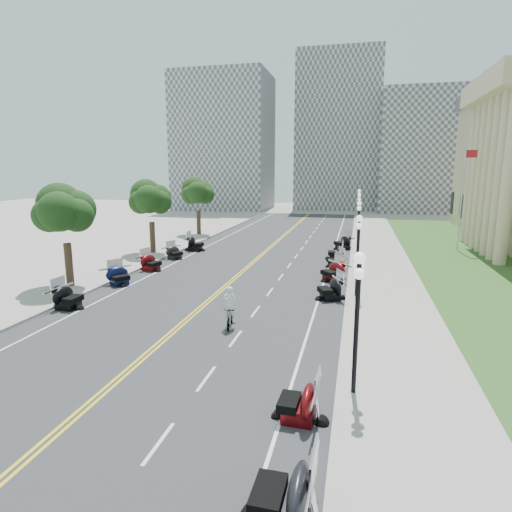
% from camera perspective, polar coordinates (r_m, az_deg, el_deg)
% --- Properties ---
extents(ground, '(160.00, 160.00, 0.00)m').
position_cam_1_polar(ground, '(24.83, -7.32, -6.81)').
color(ground, gray).
extents(road, '(16.00, 90.00, 0.01)m').
position_cam_1_polar(road, '(34.01, -1.41, -1.72)').
color(road, '#333335').
rests_on(road, ground).
extents(centerline_yellow_a, '(0.12, 90.00, 0.00)m').
position_cam_1_polar(centerline_yellow_a, '(34.04, -1.60, -1.70)').
color(centerline_yellow_a, yellow).
rests_on(centerline_yellow_a, road).
extents(centerline_yellow_b, '(0.12, 90.00, 0.00)m').
position_cam_1_polar(centerline_yellow_b, '(33.98, -1.21, -1.72)').
color(centerline_yellow_b, yellow).
rests_on(centerline_yellow_b, road).
extents(edge_line_north, '(0.12, 90.00, 0.00)m').
position_cam_1_polar(edge_line_north, '(33.01, 9.41, -2.27)').
color(edge_line_north, white).
rests_on(edge_line_north, road).
extents(edge_line_south, '(0.12, 90.00, 0.00)m').
position_cam_1_polar(edge_line_south, '(36.14, -11.27, -1.15)').
color(edge_line_south, white).
rests_on(edge_line_south, road).
extents(lane_dash_3, '(0.12, 2.00, 0.00)m').
position_cam_1_polar(lane_dash_3, '(13.69, -12.84, -23.14)').
color(lane_dash_3, white).
rests_on(lane_dash_3, road).
extents(lane_dash_4, '(0.12, 2.00, 0.00)m').
position_cam_1_polar(lane_dash_4, '(16.84, -6.64, -15.90)').
color(lane_dash_4, white).
rests_on(lane_dash_4, road).
extents(lane_dash_5, '(0.12, 2.00, 0.00)m').
position_cam_1_polar(lane_dash_5, '(20.30, -2.74, -10.92)').
color(lane_dash_5, white).
rests_on(lane_dash_5, road).
extents(lane_dash_6, '(0.12, 2.00, 0.00)m').
position_cam_1_polar(lane_dash_6, '(23.92, -0.07, -7.40)').
color(lane_dash_6, white).
rests_on(lane_dash_6, road).
extents(lane_dash_7, '(0.12, 2.00, 0.00)m').
position_cam_1_polar(lane_dash_7, '(27.65, 1.86, -4.80)').
color(lane_dash_7, white).
rests_on(lane_dash_7, road).
extents(lane_dash_8, '(0.12, 2.00, 0.00)m').
position_cam_1_polar(lane_dash_8, '(31.45, 3.32, -2.82)').
color(lane_dash_8, white).
rests_on(lane_dash_8, road).
extents(lane_dash_9, '(0.12, 2.00, 0.00)m').
position_cam_1_polar(lane_dash_9, '(35.29, 4.46, -1.26)').
color(lane_dash_9, white).
rests_on(lane_dash_9, road).
extents(lane_dash_10, '(0.12, 2.00, 0.00)m').
position_cam_1_polar(lane_dash_10, '(39.16, 5.37, -0.02)').
color(lane_dash_10, white).
rests_on(lane_dash_10, road).
extents(lane_dash_11, '(0.12, 2.00, 0.00)m').
position_cam_1_polar(lane_dash_11, '(43.05, 6.12, 1.01)').
color(lane_dash_11, white).
rests_on(lane_dash_11, road).
extents(lane_dash_12, '(0.12, 2.00, 0.00)m').
position_cam_1_polar(lane_dash_12, '(46.97, 6.74, 1.86)').
color(lane_dash_12, white).
rests_on(lane_dash_12, road).
extents(lane_dash_13, '(0.12, 2.00, 0.00)m').
position_cam_1_polar(lane_dash_13, '(50.89, 7.27, 2.58)').
color(lane_dash_13, white).
rests_on(lane_dash_13, road).
extents(lane_dash_14, '(0.12, 2.00, 0.00)m').
position_cam_1_polar(lane_dash_14, '(54.83, 7.72, 3.20)').
color(lane_dash_14, white).
rests_on(lane_dash_14, road).
extents(lane_dash_15, '(0.12, 2.00, 0.00)m').
position_cam_1_polar(lane_dash_15, '(58.78, 8.11, 3.73)').
color(lane_dash_15, white).
rests_on(lane_dash_15, road).
extents(lane_dash_16, '(0.12, 2.00, 0.00)m').
position_cam_1_polar(lane_dash_16, '(62.73, 8.46, 4.20)').
color(lane_dash_16, white).
rests_on(lane_dash_16, road).
extents(lane_dash_17, '(0.12, 2.00, 0.00)m').
position_cam_1_polar(lane_dash_17, '(66.69, 8.76, 4.61)').
color(lane_dash_17, white).
rests_on(lane_dash_17, road).
extents(lane_dash_18, '(0.12, 2.00, 0.00)m').
position_cam_1_polar(lane_dash_18, '(70.65, 9.03, 4.98)').
color(lane_dash_18, white).
rests_on(lane_dash_18, road).
extents(lane_dash_19, '(0.12, 2.00, 0.00)m').
position_cam_1_polar(lane_dash_19, '(74.62, 9.27, 5.30)').
color(lane_dash_19, white).
rests_on(lane_dash_19, road).
extents(sidewalk_north, '(5.00, 90.00, 0.15)m').
position_cam_1_polar(sidewalk_north, '(32.99, 16.54, -2.49)').
color(sidewalk_north, '#9E9991').
rests_on(sidewalk_north, ground).
extents(sidewalk_south, '(5.00, 90.00, 0.15)m').
position_cam_1_polar(sidewalk_south, '(37.99, -16.91, -0.72)').
color(sidewalk_south, '#9E9991').
rests_on(sidewalk_south, ground).
extents(lawn, '(9.00, 60.00, 0.10)m').
position_cam_1_polar(lawn, '(41.75, 25.60, -0.33)').
color(lawn, '#356023').
rests_on(lawn, ground).
extents(distant_block_a, '(18.00, 14.00, 26.00)m').
position_cam_1_polar(distant_block_a, '(88.26, -4.27, 14.78)').
color(distant_block_a, gray).
rests_on(distant_block_a, ground).
extents(distant_block_b, '(16.00, 12.00, 30.00)m').
position_cam_1_polar(distant_block_b, '(90.44, 10.89, 15.80)').
color(distant_block_b, gray).
rests_on(distant_block_b, ground).
extents(distant_block_c, '(20.00, 14.00, 22.00)m').
position_cam_1_polar(distant_block_c, '(88.14, 22.75, 12.65)').
color(distant_block_c, gray).
rests_on(distant_block_c, ground).
extents(street_lamp_1, '(0.50, 1.20, 4.90)m').
position_cam_1_polar(street_lamp_1, '(14.93, 13.25, -8.95)').
color(street_lamp_1, black).
rests_on(street_lamp_1, sidewalk_north).
extents(street_lamp_2, '(0.50, 1.20, 4.90)m').
position_cam_1_polar(street_lamp_2, '(26.53, 13.40, -0.04)').
color(street_lamp_2, black).
rests_on(street_lamp_2, sidewalk_north).
extents(street_lamp_3, '(0.50, 1.20, 4.90)m').
position_cam_1_polar(street_lamp_3, '(38.37, 13.46, 3.41)').
color(street_lamp_3, black).
rests_on(street_lamp_3, sidewalk_north).
extents(street_lamp_4, '(0.50, 1.20, 4.90)m').
position_cam_1_polar(street_lamp_4, '(50.29, 13.49, 5.23)').
color(street_lamp_4, black).
rests_on(street_lamp_4, sidewalk_north).
extents(street_lamp_5, '(0.50, 1.20, 4.90)m').
position_cam_1_polar(street_lamp_5, '(62.24, 13.51, 6.35)').
color(street_lamp_5, black).
rests_on(street_lamp_5, sidewalk_north).
extents(flagpole, '(1.10, 0.20, 10.00)m').
position_cam_1_polar(flagpole, '(45.14, 25.72, 6.82)').
color(flagpole, silver).
rests_on(flagpole, ground).
extents(tree_2, '(4.80, 4.80, 9.20)m').
position_cam_1_polar(tree_2, '(30.44, -24.15, 4.80)').
color(tree_2, '#235619').
rests_on(tree_2, sidewalk_south).
extents(tree_3, '(4.80, 4.80, 9.20)m').
position_cam_1_polar(tree_3, '(40.59, -13.84, 6.86)').
color(tree_3, '#235619').
rests_on(tree_3, sidewalk_south).
extents(tree_4, '(4.80, 4.80, 9.20)m').
position_cam_1_polar(tree_4, '(51.54, -7.74, 7.98)').
color(tree_4, '#235619').
rests_on(tree_4, sidewalk_south).
extents(motorcycle_n_2, '(2.25, 2.25, 1.55)m').
position_cam_1_polar(motorcycle_n_2, '(10.75, 3.75, -28.82)').
color(motorcycle_n_2, black).
rests_on(motorcycle_n_2, road).
extents(motorcycle_n_3, '(2.03, 2.03, 1.36)m').
position_cam_1_polar(motorcycle_n_3, '(14.12, 5.74, -18.53)').
color(motorcycle_n_3, '#590A0C').
rests_on(motorcycle_n_3, road).
extents(motorcycle_n_6, '(2.74, 2.74, 1.46)m').
position_cam_1_polar(motorcycle_n_6, '(26.27, 9.89, -4.21)').
color(motorcycle_n_6, black).
rests_on(motorcycle_n_6, road).
extents(motorcycle_n_7, '(3.03, 3.03, 1.50)m').
position_cam_1_polar(motorcycle_n_7, '(30.71, 10.24, -1.91)').
color(motorcycle_n_7, '#590A0C').
rests_on(motorcycle_n_7, road).
extents(motorcycle_n_8, '(2.51, 2.51, 1.30)m').
position_cam_1_polar(motorcycle_n_8, '(35.14, 10.55, -0.41)').
color(motorcycle_n_8, black).
rests_on(motorcycle_n_8, road).
extents(motorcycle_n_9, '(2.15, 2.15, 1.42)m').
position_cam_1_polar(motorcycle_n_9, '(38.15, 10.56, 0.60)').
color(motorcycle_n_9, black).
rests_on(motorcycle_n_9, road).
extents(motorcycle_n_10, '(2.97, 2.97, 1.51)m').
position_cam_1_polar(motorcycle_n_10, '(43.15, 11.47, 1.87)').
color(motorcycle_n_10, black).
rests_on(motorcycle_n_10, road).
extents(motorcycle_s_5, '(2.11, 2.11, 1.45)m').
position_cam_1_polar(motorcycle_s_5, '(26.45, -23.80, -4.94)').
color(motorcycle_s_5, black).
rests_on(motorcycle_s_5, road).
extents(motorcycle_s_6, '(2.78, 2.78, 1.39)m').
position_cam_1_polar(motorcycle_s_6, '(30.59, -17.81, -2.44)').
color(motorcycle_s_6, black).
rests_on(motorcycle_s_6, road).
extents(motorcycle_s_7, '(2.47, 2.47, 1.41)m').
position_cam_1_polar(motorcycle_s_7, '(34.29, -13.83, -0.75)').
color(motorcycle_s_7, '#590A0C').
rests_on(motorcycle_s_7, road).
extents(motorcycle_s_8, '(2.48, 2.48, 1.28)m').
position_cam_1_polar(motorcycle_s_8, '(38.34, -10.80, 0.54)').
color(motorcycle_s_8, black).
rests_on(motorcycle_s_8, road).
extents(motorcycle_s_9, '(2.31, 2.31, 1.55)m').
position_cam_1_polar(motorcycle_s_9, '(41.92, -8.12, 1.74)').
color(motorcycle_s_9, black).
rests_on(motorcycle_s_9, road).
extents(bicycle, '(0.79, 1.92, 1.12)m').
position_cam_1_polar(bicycle, '(21.46, -3.48, -8.11)').
color(bicycle, '#A51414').
rests_on(bicycle, road).
extents(cyclist_rider, '(0.65, 0.43, 1.78)m').
position_cam_1_polar(cyclist_rider, '(21.02, -3.53, -4.38)').
color(cyclist_rider, silver).
rests_on(cyclist_rider, bicycle).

